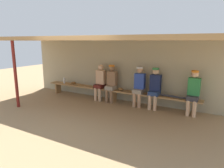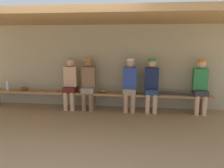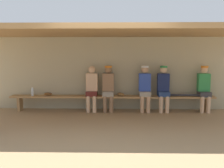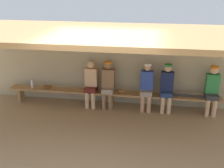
{
  "view_description": "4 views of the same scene",
  "coord_description": "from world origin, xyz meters",
  "px_view_note": "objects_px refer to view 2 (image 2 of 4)",
  "views": [
    {
      "loc": [
        3.52,
        -4.76,
        2.19
      ],
      "look_at": [
        0.06,
        1.3,
        0.72
      ],
      "focal_mm": 32.94,
      "sensor_mm": 36.0,
      "label": 1
    },
    {
      "loc": [
        1.22,
        -4.16,
        1.78
      ],
      "look_at": [
        0.54,
        1.33,
        0.73
      ],
      "focal_mm": 36.58,
      "sensor_mm": 36.0,
      "label": 2
    },
    {
      "loc": [
        0.18,
        -6.02,
        1.68
      ],
      "look_at": [
        0.01,
        1.42,
        0.83
      ],
      "focal_mm": 41.66,
      "sensor_mm": 36.0,
      "label": 3
    },
    {
      "loc": [
        1.09,
        -5.54,
        3.49
      ],
      "look_at": [
        0.05,
        1.27,
        0.82
      ],
      "focal_mm": 44.28,
      "sensor_mm": 36.0,
      "label": 4
    }
  ],
  "objects_px": {
    "player_near_post": "(88,81)",
    "player_in_blue": "(70,82)",
    "player_in_white": "(200,84)",
    "baseball_bat": "(175,93)",
    "baseball_glove_dark_brown": "(24,88)",
    "player_with_sunglasses": "(130,82)",
    "player_leftmost": "(152,83)",
    "bench": "(93,95)",
    "water_bottle_clear": "(8,86)",
    "baseball_glove_tan": "(103,91)"
  },
  "relations": [
    {
      "from": "baseball_bat",
      "to": "player_leftmost",
      "type": "bearing_deg",
      "value": -176.3
    },
    {
      "from": "player_with_sunglasses",
      "to": "baseball_glove_dark_brown",
      "type": "distance_m",
      "value": 2.88
    },
    {
      "from": "baseball_bat",
      "to": "baseball_glove_dark_brown",
      "type": "bearing_deg",
      "value": -176.45
    },
    {
      "from": "baseball_glove_tan",
      "to": "baseball_glove_dark_brown",
      "type": "height_order",
      "value": "same"
    },
    {
      "from": "bench",
      "to": "player_in_blue",
      "type": "height_order",
      "value": "player_in_blue"
    },
    {
      "from": "player_near_post",
      "to": "player_in_white",
      "type": "height_order",
      "value": "same"
    },
    {
      "from": "water_bottle_clear",
      "to": "baseball_glove_tan",
      "type": "distance_m",
      "value": 2.61
    },
    {
      "from": "player_near_post",
      "to": "baseball_glove_tan",
      "type": "relative_size",
      "value": 5.6
    },
    {
      "from": "player_leftmost",
      "to": "baseball_bat",
      "type": "distance_m",
      "value": 0.63
    },
    {
      "from": "player_in_blue",
      "to": "player_with_sunglasses",
      "type": "distance_m",
      "value": 1.56
    },
    {
      "from": "player_in_blue",
      "to": "baseball_bat",
      "type": "bearing_deg",
      "value": -0.07
    },
    {
      "from": "player_with_sunglasses",
      "to": "water_bottle_clear",
      "type": "height_order",
      "value": "player_with_sunglasses"
    },
    {
      "from": "player_with_sunglasses",
      "to": "player_in_white",
      "type": "distance_m",
      "value": 1.73
    },
    {
      "from": "player_in_white",
      "to": "baseball_glove_dark_brown",
      "type": "xyz_separation_m",
      "value": [
        -4.6,
        0.03,
        -0.24
      ]
    },
    {
      "from": "player_in_blue",
      "to": "baseball_glove_tan",
      "type": "bearing_deg",
      "value": 1.85
    },
    {
      "from": "bench",
      "to": "player_leftmost",
      "type": "bearing_deg",
      "value": 0.14
    },
    {
      "from": "bench",
      "to": "player_with_sunglasses",
      "type": "bearing_deg",
      "value": 0.21
    },
    {
      "from": "baseball_glove_tan",
      "to": "bench",
      "type": "bearing_deg",
      "value": 48.02
    },
    {
      "from": "bench",
      "to": "player_with_sunglasses",
      "type": "height_order",
      "value": "player_with_sunglasses"
    },
    {
      "from": "baseball_bat",
      "to": "player_in_white",
      "type": "bearing_deg",
      "value": 4.39
    },
    {
      "from": "player_in_blue",
      "to": "baseball_glove_tan",
      "type": "height_order",
      "value": "player_in_blue"
    },
    {
      "from": "player_with_sunglasses",
      "to": "baseball_bat",
      "type": "distance_m",
      "value": 1.15
    },
    {
      "from": "player_near_post",
      "to": "player_leftmost",
      "type": "height_order",
      "value": "same"
    },
    {
      "from": "player_near_post",
      "to": "player_in_blue",
      "type": "xyz_separation_m",
      "value": [
        -0.49,
        -0.0,
        -0.02
      ]
    },
    {
      "from": "baseball_glove_tan",
      "to": "baseball_glove_dark_brown",
      "type": "relative_size",
      "value": 1.0
    },
    {
      "from": "water_bottle_clear",
      "to": "baseball_bat",
      "type": "height_order",
      "value": "water_bottle_clear"
    },
    {
      "from": "bench",
      "to": "player_near_post",
      "type": "bearing_deg",
      "value": 178.11
    },
    {
      "from": "bench",
      "to": "baseball_bat",
      "type": "height_order",
      "value": "baseball_bat"
    },
    {
      "from": "baseball_bat",
      "to": "player_with_sunglasses",
      "type": "bearing_deg",
      "value": -176.13
    },
    {
      "from": "player_with_sunglasses",
      "to": "player_in_white",
      "type": "xyz_separation_m",
      "value": [
        1.73,
        0.0,
        0.0
      ]
    },
    {
      "from": "baseball_glove_tan",
      "to": "player_leftmost",
      "type": "bearing_deg",
      "value": -139.93
    },
    {
      "from": "water_bottle_clear",
      "to": "baseball_glove_tan",
      "type": "relative_size",
      "value": 1.02
    },
    {
      "from": "bench",
      "to": "player_in_white",
      "type": "bearing_deg",
      "value": 0.08
    },
    {
      "from": "water_bottle_clear",
      "to": "baseball_glove_tan",
      "type": "xyz_separation_m",
      "value": [
        2.61,
        0.06,
        -0.07
      ]
    },
    {
      "from": "player_in_white",
      "to": "baseball_bat",
      "type": "height_order",
      "value": "player_in_white"
    },
    {
      "from": "player_with_sunglasses",
      "to": "water_bottle_clear",
      "type": "bearing_deg",
      "value": -179.42
    },
    {
      "from": "bench",
      "to": "baseball_bat",
      "type": "distance_m",
      "value": 2.09
    },
    {
      "from": "player_in_blue",
      "to": "baseball_glove_tan",
      "type": "relative_size",
      "value": 5.56
    },
    {
      "from": "player_near_post",
      "to": "player_with_sunglasses",
      "type": "distance_m",
      "value": 1.07
    },
    {
      "from": "player_in_white",
      "to": "water_bottle_clear",
      "type": "height_order",
      "value": "player_in_white"
    },
    {
      "from": "player_in_white",
      "to": "baseball_glove_tan",
      "type": "bearing_deg",
      "value": 179.36
    },
    {
      "from": "player_near_post",
      "to": "baseball_glove_dark_brown",
      "type": "relative_size",
      "value": 5.6
    },
    {
      "from": "player_near_post",
      "to": "player_in_white",
      "type": "distance_m",
      "value": 2.8
    },
    {
      "from": "player_near_post",
      "to": "player_in_blue",
      "type": "bearing_deg",
      "value": -179.94
    },
    {
      "from": "bench",
      "to": "baseball_glove_tan",
      "type": "relative_size",
      "value": 25.0
    },
    {
      "from": "baseball_glove_tan",
      "to": "player_in_blue",
      "type": "bearing_deg",
      "value": 43.16
    },
    {
      "from": "player_near_post",
      "to": "player_in_blue",
      "type": "height_order",
      "value": "player_near_post"
    },
    {
      "from": "player_in_blue",
      "to": "baseball_bat",
      "type": "height_order",
      "value": "player_in_blue"
    },
    {
      "from": "player_in_blue",
      "to": "baseball_glove_dark_brown",
      "type": "distance_m",
      "value": 1.33
    },
    {
      "from": "player_leftmost",
      "to": "player_in_white",
      "type": "xyz_separation_m",
      "value": [
        1.18,
        0.0,
        0.0
      ]
    }
  ]
}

